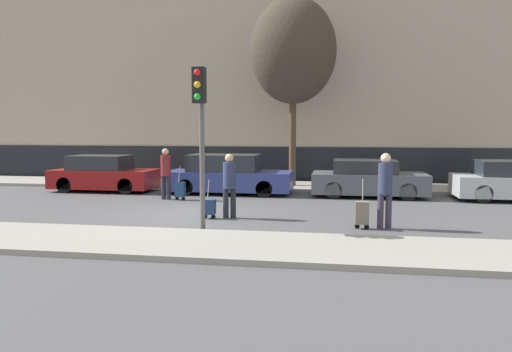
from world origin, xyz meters
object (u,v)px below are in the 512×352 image
at_px(pedestrian_right, 385,186).
at_px(bare_tree_near_crossing, 293,51).
at_px(parked_car_1, 228,176).
at_px(pedestrian_left, 166,170).
at_px(parked_car_2, 368,179).
at_px(trolley_center, 209,207).
at_px(parked_car_0, 103,174).
at_px(traffic_light, 200,116).
at_px(trolley_left, 180,189).
at_px(pedestrian_center, 229,182).
at_px(trolley_right, 362,213).

height_order(pedestrian_right, bare_tree_near_crossing, bare_tree_near_crossing).
xyz_separation_m(parked_car_1, pedestrian_left, (-1.75, -1.84, 0.32)).
height_order(parked_car_2, pedestrian_right, pedestrian_right).
bearing_deg(pedestrian_right, bare_tree_near_crossing, 96.61).
relative_size(trolley_center, bare_tree_near_crossing, 0.14).
distance_m(parked_car_0, parked_car_2, 10.04).
xyz_separation_m(pedestrian_left, traffic_light, (2.73, -5.15, 1.70)).
relative_size(pedestrian_left, traffic_light, 0.46).
height_order(parked_car_0, pedestrian_left, pedestrian_left).
distance_m(parked_car_1, bare_tree_near_crossing, 5.70).
relative_size(trolley_left, traffic_light, 0.31).
xyz_separation_m(pedestrian_center, pedestrian_right, (4.01, -0.78, 0.06)).
bearing_deg(parked_car_0, pedestrian_right, -29.30).
xyz_separation_m(trolley_left, pedestrian_center, (2.41, -3.04, 0.62)).
relative_size(pedestrian_left, trolley_right, 1.44).
distance_m(pedestrian_left, traffic_light, 6.07).
xyz_separation_m(parked_car_0, parked_car_2, (10.04, 0.16, -0.03)).
relative_size(pedestrian_right, trolley_right, 1.51).
bearing_deg(trolley_center, parked_car_0, 137.74).
relative_size(trolley_left, trolley_center, 1.10).
height_order(traffic_light, bare_tree_near_crossing, bare_tree_near_crossing).
xyz_separation_m(parked_car_2, trolley_center, (-4.43, -5.25, -0.31)).
distance_m(parked_car_1, pedestrian_center, 5.14).
bearing_deg(trolley_left, parked_car_1, 58.28).
bearing_deg(parked_car_1, trolley_center, -82.52).
xyz_separation_m(parked_car_1, parked_car_2, (5.11, 0.08, -0.06)).
relative_size(parked_car_0, trolley_left, 3.37).
bearing_deg(parked_car_2, traffic_light, -120.23).
xyz_separation_m(trolley_left, pedestrian_right, (6.42, -3.82, 0.68)).
xyz_separation_m(parked_car_1, pedestrian_right, (5.21, -5.77, 0.37)).
height_order(parked_car_1, pedestrian_right, pedestrian_right).
bearing_deg(bare_tree_near_crossing, pedestrian_center, -97.99).
relative_size(parked_car_0, traffic_light, 1.04).
bearing_deg(trolley_right, pedestrian_right, 14.31).
xyz_separation_m(parked_car_2, trolley_left, (-6.32, -2.03, -0.25)).
height_order(parked_car_0, parked_car_2, parked_car_0).
relative_size(parked_car_0, pedestrian_left, 2.26).
distance_m(parked_car_0, bare_tree_near_crossing, 8.89).
distance_m(trolley_center, trolley_right, 4.07).
xyz_separation_m(pedestrian_right, bare_tree_near_crossing, (-3.01, 7.90, 4.44)).
distance_m(pedestrian_left, trolley_left, 0.83).
bearing_deg(trolley_right, parked_car_2, 85.86).
xyz_separation_m(pedestrian_left, trolley_right, (6.42, -4.06, -0.60)).
xyz_separation_m(parked_car_0, parked_car_1, (4.93, 0.08, 0.03)).
bearing_deg(traffic_light, trolley_right, 16.45).
height_order(pedestrian_center, traffic_light, traffic_light).
bearing_deg(bare_tree_near_crossing, trolley_right, -72.86).
bearing_deg(trolley_center, pedestrian_left, 126.07).
distance_m(pedestrian_left, bare_tree_near_crossing, 7.18).
bearing_deg(trolley_left, trolley_right, -33.89).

